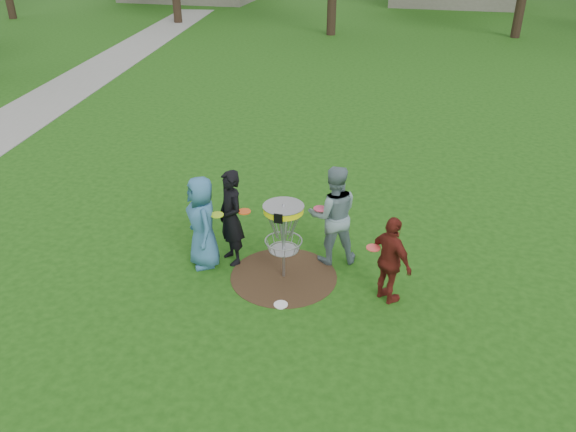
% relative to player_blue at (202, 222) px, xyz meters
% --- Properties ---
extents(ground, '(100.00, 100.00, 0.00)m').
position_rel_player_blue_xyz_m(ground, '(1.43, -0.06, -0.82)').
color(ground, '#19470F').
rests_on(ground, ground).
extents(dirt_patch, '(1.80, 1.80, 0.01)m').
position_rel_player_blue_xyz_m(dirt_patch, '(1.43, -0.06, -0.82)').
color(dirt_patch, '#47331E').
rests_on(dirt_patch, ground).
extents(concrete_path, '(7.75, 39.92, 0.02)m').
position_rel_player_blue_xyz_m(concrete_path, '(-8.57, 7.94, -0.81)').
color(concrete_path, '#9E9E99').
rests_on(concrete_path, ground).
extents(player_blue, '(0.89, 0.96, 1.64)m').
position_rel_player_blue_xyz_m(player_blue, '(0.00, 0.00, 0.00)').
color(player_blue, teal).
rests_on(player_blue, ground).
extents(player_black, '(0.73, 0.73, 1.71)m').
position_rel_player_blue_xyz_m(player_black, '(0.44, 0.21, 0.03)').
color(player_black, black).
rests_on(player_black, ground).
extents(player_grey, '(1.03, 0.91, 1.78)m').
position_rel_player_blue_xyz_m(player_grey, '(2.12, 0.66, 0.07)').
color(player_grey, gray).
rests_on(player_grey, ground).
extents(player_maroon, '(0.87, 0.84, 1.46)m').
position_rel_player_blue_xyz_m(player_maroon, '(3.17, -0.29, -0.09)').
color(player_maroon, maroon).
rests_on(player_maroon, ground).
extents(disc_on_grass, '(0.22, 0.22, 0.02)m').
position_rel_player_blue_xyz_m(disc_on_grass, '(1.58, -0.84, -0.81)').
color(disc_on_grass, white).
rests_on(disc_on_grass, ground).
extents(disc_golf_basket, '(0.66, 0.67, 1.38)m').
position_rel_player_blue_xyz_m(disc_golf_basket, '(1.43, -0.06, 0.20)').
color(disc_golf_basket, '#9EA0A5').
rests_on(disc_golf_basket, ground).
extents(held_discs, '(2.84, 0.93, 0.21)m').
position_rel_player_blue_xyz_m(held_discs, '(1.45, 0.08, 0.19)').
color(held_discs, '#C1FA1B').
rests_on(held_discs, ground).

